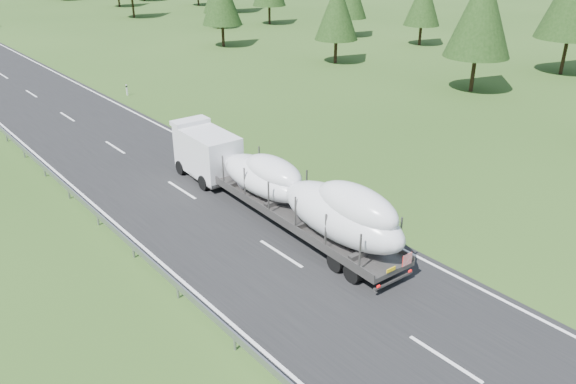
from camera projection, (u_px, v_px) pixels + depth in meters
ground at (281, 254)px, 25.61m from camera, size 400.00×400.00×0.00m
boat_truck at (284, 187)px, 27.66m from camera, size 2.96×17.27×3.73m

